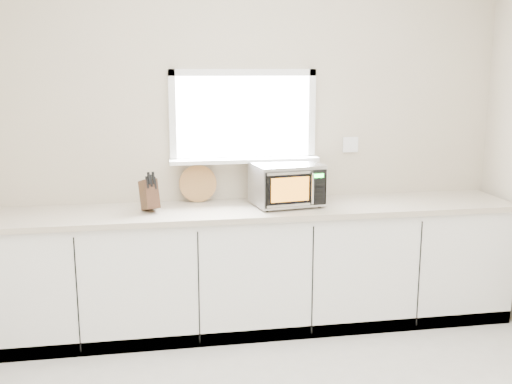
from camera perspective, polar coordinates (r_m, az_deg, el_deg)
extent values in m
cube|color=beige|center=(4.55, -1.26, 4.70)|extent=(4.00, 0.02, 2.70)
cube|color=white|center=(4.52, -1.24, 7.19)|extent=(1.00, 0.02, 0.60)
cube|color=white|center=(4.49, -1.10, 3.05)|extent=(1.12, 0.16, 0.03)
cube|color=white|center=(4.49, -1.23, 11.32)|extent=(1.10, 0.04, 0.05)
cube|color=white|center=(4.54, -1.20, 3.08)|extent=(1.10, 0.04, 0.05)
cube|color=white|center=(4.45, -7.96, 7.02)|extent=(0.05, 0.04, 0.70)
cube|color=white|center=(4.61, 5.30, 7.24)|extent=(0.05, 0.04, 0.70)
cube|color=white|center=(4.75, 8.99, 4.48)|extent=(0.12, 0.01, 0.12)
cube|color=white|center=(4.47, -0.62, -7.44)|extent=(3.92, 0.60, 0.88)
cube|color=beige|center=(4.33, -0.61, -1.72)|extent=(3.92, 0.64, 0.04)
cylinder|color=black|center=(4.19, 1.06, -1.78)|extent=(0.02, 0.02, 0.01)
cylinder|color=black|center=(4.46, -0.18, -0.97)|extent=(0.02, 0.02, 0.01)
cylinder|color=black|center=(4.34, 6.06, -1.38)|extent=(0.02, 0.02, 0.01)
cylinder|color=black|center=(4.60, 4.58, -0.61)|extent=(0.02, 0.02, 0.01)
cube|color=#BBBDC3|center=(4.36, 2.92, 0.76)|extent=(0.53, 0.43, 0.29)
cube|color=black|center=(4.19, 3.85, 0.30)|extent=(0.46, 0.08, 0.25)
cube|color=orange|center=(4.17, 3.28, 0.24)|extent=(0.28, 0.05, 0.17)
cylinder|color=silver|center=(4.21, 5.43, 0.33)|extent=(0.02, 0.02, 0.22)
cube|color=black|center=(4.25, 5.90, 0.42)|extent=(0.11, 0.02, 0.25)
cube|color=#19FF33|center=(4.23, 5.96, 1.55)|extent=(0.08, 0.02, 0.03)
cube|color=silver|center=(4.34, 2.94, 2.67)|extent=(0.53, 0.43, 0.01)
cube|color=#422917|center=(4.25, -10.13, -0.24)|extent=(0.15, 0.22, 0.24)
cube|color=black|center=(4.17, -10.33, 0.90)|extent=(0.03, 0.04, 0.09)
cube|color=black|center=(4.18, -9.97, 1.07)|extent=(0.03, 0.04, 0.09)
cube|color=black|center=(4.19, -9.60, 0.85)|extent=(0.03, 0.04, 0.09)
cube|color=black|center=(4.17, -10.16, 1.30)|extent=(0.03, 0.04, 0.09)
cube|color=black|center=(4.18, -9.74, 1.34)|extent=(0.03, 0.04, 0.09)
cylinder|color=#A0793E|center=(4.50, -5.55, 0.80)|extent=(0.28, 0.07, 0.28)
cylinder|color=#BBBDC3|center=(4.38, 5.01, -0.24)|extent=(0.15, 0.15, 0.16)
cylinder|color=black|center=(4.36, 5.04, 1.06)|extent=(0.14, 0.14, 0.04)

